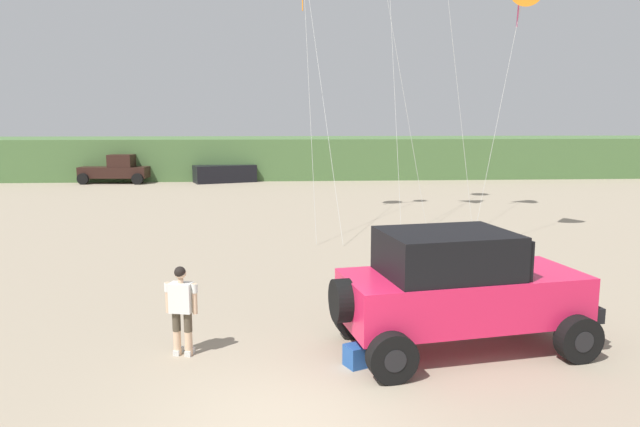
{
  "coord_description": "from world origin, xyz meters",
  "views": [
    {
      "loc": [
        -0.06,
        -7.65,
        4.23
      ],
      "look_at": [
        0.71,
        3.58,
        2.44
      ],
      "focal_mm": 32.68,
      "sensor_mm": 36.0,
      "label": 1
    }
  ],
  "objects": [
    {
      "name": "person_watching",
      "position": [
        -1.87,
        2.61,
        0.94
      ],
      "size": [
        0.61,
        0.37,
        1.67
      ],
      "color": "#DBB28E",
      "rests_on": "ground_plane"
    },
    {
      "name": "jeep",
      "position": [
        3.21,
        2.54,
        1.2
      ],
      "size": [
        5.0,
        3.05,
        2.26
      ],
      "color": "#EA2151",
      "rests_on": "ground_plane"
    },
    {
      "name": "cooler_box",
      "position": [
        1.32,
        1.94,
        0.19
      ],
      "size": [
        0.66,
        0.56,
        0.38
      ],
      "primitive_type": "cube",
      "rotation": [
        0.0,
        0.0,
        0.43
      ],
      "color": "#23519E",
      "rests_on": "ground_plane"
    },
    {
      "name": "distant_pickup",
      "position": [
        -11.35,
        33.46,
        0.94
      ],
      "size": [
        4.73,
        2.69,
        1.98
      ],
      "color": "black",
      "rests_on": "ground_plane"
    },
    {
      "name": "ground_plane",
      "position": [
        0.0,
        0.0,
        0.0
      ],
      "size": [
        220.0,
        220.0,
        0.0
      ],
      "primitive_type": "plane",
      "color": "gray"
    },
    {
      "name": "distant_sedan",
      "position": [
        -3.97,
        33.44,
        0.6
      ],
      "size": [
        4.53,
        2.99,
        1.2
      ],
      "primitive_type": "cube",
      "rotation": [
        0.0,
        0.0,
        0.34
      ],
      "color": "black",
      "rests_on": "ground_plane"
    },
    {
      "name": "dune_ridge",
      "position": [
        1.62,
        38.63,
        1.48
      ],
      "size": [
        90.0,
        9.69,
        2.96
      ],
      "primitive_type": "cube",
      "color": "#4C703D",
      "rests_on": "ground_plane"
    }
  ]
}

